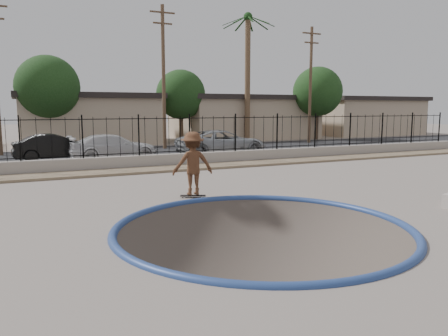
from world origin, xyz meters
name	(u,v)px	position (x,y,z in m)	size (l,w,h in m)	color
ground	(132,186)	(0.00, 12.00, -1.10)	(120.00, 120.00, 2.20)	gray
bowl_pit	(262,228)	(0.00, -1.00, 0.00)	(6.84, 6.84, 1.80)	#453C34
coping_ring	(262,228)	(0.00, -1.00, 0.00)	(7.04, 7.04, 0.20)	navy
rock_strip	(146,170)	(0.00, 9.20, 0.06)	(42.00, 1.60, 0.11)	#9F8468
retaining_wall	(140,162)	(0.00, 10.30, 0.30)	(42.00, 0.45, 0.60)	gray
fence	(139,136)	(0.00, 10.30, 1.50)	(40.00, 0.04, 1.80)	black
street	(111,154)	(0.00, 17.00, 0.02)	(90.00, 8.00, 0.04)	black
house_center	(87,118)	(0.00, 26.50, 1.97)	(10.60, 8.60, 3.90)	tan
house_east	(243,117)	(14.00, 26.50, 1.97)	(12.60, 8.60, 3.90)	tan
house_east_far	(359,115)	(28.00, 26.50, 1.97)	(11.60, 8.60, 3.90)	tan
palm_right	(248,51)	(12.00, 22.00, 7.33)	(2.30, 2.30, 10.30)	brown
utility_pole_mid	(164,75)	(4.00, 19.00, 4.96)	(1.70, 0.24, 9.50)	#473323
utility_pole_right	(310,83)	(16.00, 19.00, 4.70)	(1.70, 0.24, 9.00)	#473323
street_tree_left	(48,87)	(-3.00, 23.00, 4.19)	(4.32, 4.32, 6.36)	#473323
street_tree_mid	(181,95)	(7.00, 24.00, 3.84)	(3.96, 3.96, 5.83)	#473323
street_tree_right	(318,92)	(19.00, 22.00, 4.19)	(4.32, 4.32, 6.36)	#473323
skater	(193,167)	(-0.18, 3.00, 0.98)	(1.27, 0.73, 1.97)	brown
skateboard	(193,196)	(-0.18, 3.00, 0.06)	(0.82, 0.51, 0.07)	black
car_b	(56,147)	(-3.29, 15.00, 0.73)	(1.47, 4.21, 1.39)	black
car_c	(114,147)	(-0.44, 14.02, 0.71)	(1.89, 4.65, 1.35)	silver
car_d	(222,143)	(5.69, 13.40, 0.78)	(2.45, 5.32, 1.48)	#979B9F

